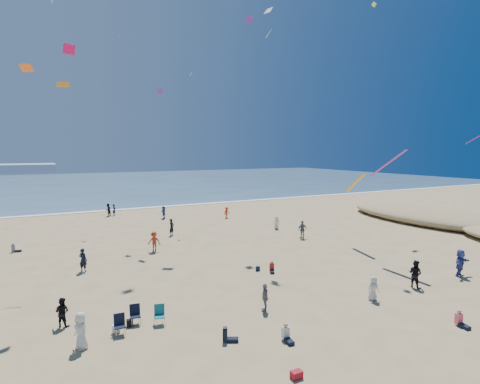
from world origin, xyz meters
TOP-DOWN VIEW (x-y plane):
  - ground at (0.00, 0.00)m, footprint 220.00×220.00m
  - ocean at (0.00, 95.00)m, footprint 220.00×100.00m
  - surf_line at (0.00, 45.00)m, footprint 220.00×1.20m
  - standing_flyers at (5.73, 17.03)m, footprint 26.80×38.32m
  - seated_group at (0.56, 7.38)m, footprint 22.08×27.41m
  - chair_cluster at (-5.00, 5.59)m, footprint 2.69×1.46m
  - white_tote at (-6.09, 5.61)m, footprint 0.35×0.20m
  - black_backpack at (-5.37, 5.95)m, footprint 0.30×0.22m
  - cooler at (-0.43, -1.49)m, footprint 0.45×0.30m
  - navy_bag at (4.85, 10.61)m, footprint 0.28×0.18m
  - kites_aloft at (9.57, 13.77)m, footprint 43.46×42.53m

SIDE VIEW (x-z plane):
  - ground at x=0.00m, z-range 0.00..0.00m
  - ocean at x=0.00m, z-range 0.00..0.06m
  - surf_line at x=0.00m, z-range 0.00..0.08m
  - cooler at x=-0.43m, z-range 0.00..0.30m
  - navy_bag at x=4.85m, z-range 0.00..0.34m
  - black_backpack at x=-5.37m, z-range 0.00..0.38m
  - white_tote at x=-6.09m, z-range 0.00..0.40m
  - seated_group at x=0.56m, z-range 0.00..0.84m
  - chair_cluster at x=-5.00m, z-range 0.00..1.00m
  - standing_flyers at x=5.73m, z-range -0.11..1.83m
  - kites_aloft at x=9.57m, z-range -0.29..30.06m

